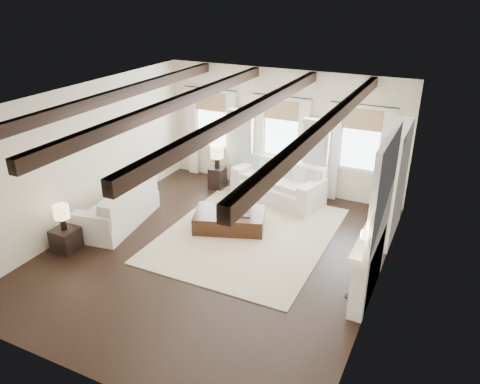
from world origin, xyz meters
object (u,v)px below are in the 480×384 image
at_px(sofa_back, 279,184).
at_px(ottoman, 230,220).
at_px(side_table_front, 66,239).
at_px(sofa_left, 121,209).
at_px(side_table_back, 217,178).

relative_size(sofa_back, ottoman, 1.60).
distance_m(sofa_back, side_table_front, 5.31).
height_order(sofa_left, ottoman, sofa_left).
relative_size(sofa_left, side_table_front, 4.80).
xyz_separation_m(sofa_back, side_table_front, (-3.08, -4.32, -0.16)).
relative_size(sofa_left, ottoman, 1.50).
distance_m(sofa_back, side_table_back, 1.76).
height_order(sofa_back, side_table_back, sofa_back).
distance_m(sofa_back, sofa_left, 4.02).
distance_m(sofa_back, ottoman, 2.05).
bearing_deg(ottoman, side_table_front, -158.56).
xyz_separation_m(sofa_back, ottoman, (-0.42, -2.00, -0.20)).
bearing_deg(side_table_back, side_table_front, -107.53).
bearing_deg(side_table_front, side_table_back, 72.47).
xyz_separation_m(ottoman, side_table_front, (-2.66, -2.32, 0.04)).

